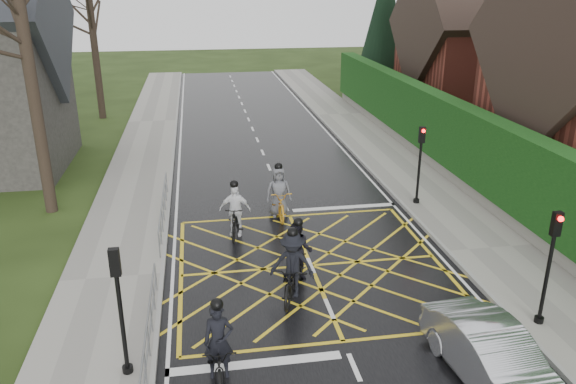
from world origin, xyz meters
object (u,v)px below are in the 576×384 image
object	(u,v)px
cyclist_back	(298,257)
cyclist_mid	(293,272)
cyclist_front	(235,215)
cyclist_lead	(279,198)
car	(493,358)
cyclist_rear	(219,353)

from	to	relation	value
cyclist_back	cyclist_mid	bearing A→B (deg)	-89.99
cyclist_mid	cyclist_front	size ratio (longest dim) A/B	1.10
cyclist_back	cyclist_mid	xyz separation A→B (m)	(-0.33, -0.91, 0.02)
cyclist_mid	cyclist_front	world-z (taller)	cyclist_mid
cyclist_lead	car	bearing A→B (deg)	-73.17
cyclist_front	cyclist_mid	bearing A→B (deg)	-63.15
cyclist_rear	cyclist_front	world-z (taller)	cyclist_front
cyclist_mid	cyclist_front	xyz separation A→B (m)	(-1.27, 4.33, -0.02)
cyclist_back	car	xyz separation A→B (m)	(3.36, -5.22, -0.08)
cyclist_back	car	world-z (taller)	cyclist_back
cyclist_rear	cyclist_mid	size ratio (longest dim) A/B	0.90
cyclist_mid	cyclist_front	distance (m)	4.51
cyclist_lead	cyclist_rear	bearing A→B (deg)	-107.47
cyclist_back	cyclist_front	size ratio (longest dim) A/B	0.98
cyclist_mid	car	size ratio (longest dim) A/B	0.56
cyclist_back	cyclist_mid	distance (m)	0.97
cyclist_back	cyclist_lead	world-z (taller)	cyclist_lead
cyclist_front	car	world-z (taller)	cyclist_front
cyclist_mid	cyclist_front	bearing A→B (deg)	125.77
cyclist_lead	car	distance (m)	10.58
cyclist_front	car	bearing A→B (deg)	-49.61
car	cyclist_lead	bearing A→B (deg)	101.54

